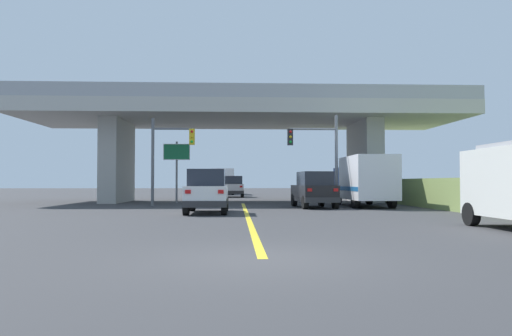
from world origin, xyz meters
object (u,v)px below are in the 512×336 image
object	(u,v)px
traffic_signal_nearside	(320,150)
semi_truck_distant	(224,181)
highway_sign	(177,157)
box_truck	(364,180)
suv_lead	(207,191)
traffic_signal_farside	(167,150)
sedan_oncoming	(233,187)
suv_crossing	(314,190)

from	to	relation	value
traffic_signal_nearside	semi_truck_distant	distance (m)	29.17
highway_sign	box_truck	bearing A→B (deg)	-25.33
suv_lead	traffic_signal_farside	bearing A→B (deg)	113.12
sedan_oncoming	semi_truck_distant	bearing A→B (deg)	96.32
highway_sign	semi_truck_distant	size ratio (longest dim) A/B	0.58
highway_sign	semi_truck_distant	world-z (taller)	highway_sign
traffic_signal_nearside	traffic_signal_farside	distance (m)	9.08
suv_crossing	sedan_oncoming	world-z (taller)	same
suv_crossing	box_truck	bearing A→B (deg)	14.21
suv_crossing	sedan_oncoming	size ratio (longest dim) A/B	0.93
box_truck	suv_crossing	bearing A→B (deg)	-162.08
suv_lead	highway_sign	distance (m)	11.55
box_truck	highway_sign	xyz separation A→B (m)	(-11.64, 5.51, 1.61)
sedan_oncoming	traffic_signal_nearside	xyz separation A→B (m)	(5.13, -18.31, 2.34)
highway_sign	semi_truck_distant	xyz separation A→B (m)	(2.77, 23.06, -1.58)
traffic_signal_farside	semi_truck_distant	bearing A→B (deg)	84.23
traffic_signal_nearside	highway_sign	xyz separation A→B (m)	(-9.02, 5.37, -0.20)
suv_crossing	traffic_signal_nearside	size ratio (longest dim) A/B	0.81
semi_truck_distant	highway_sign	bearing A→B (deg)	-96.85
highway_sign	semi_truck_distant	distance (m)	23.28
suv_crossing	traffic_signal_farside	size ratio (longest dim) A/B	0.83
suv_lead	semi_truck_distant	bearing A→B (deg)	89.98
traffic_signal_farside	suv_lead	bearing A→B (deg)	-66.88
suv_lead	suv_crossing	world-z (taller)	same
suv_lead	traffic_signal_farside	distance (m)	7.44
box_truck	highway_sign	distance (m)	12.98
traffic_signal_nearside	suv_lead	bearing A→B (deg)	-138.00
highway_sign	suv_crossing	bearing A→B (deg)	-37.53
suv_lead	suv_crossing	bearing A→B (deg)	38.03
suv_lead	sedan_oncoming	bearing A→B (deg)	87.29
suv_lead	traffic_signal_nearside	distance (m)	8.75
suv_lead	semi_truck_distant	world-z (taller)	semi_truck_distant
traffic_signal_farside	highway_sign	world-z (taller)	traffic_signal_farside
suv_crossing	traffic_signal_nearside	world-z (taller)	traffic_signal_nearside
suv_crossing	semi_truck_distant	size ratio (longest dim) A/B	0.59
traffic_signal_nearside	highway_sign	size ratio (longest dim) A/B	1.27
suv_lead	sedan_oncoming	size ratio (longest dim) A/B	0.91
box_truck	traffic_signal_farside	bearing A→B (deg)	175.12
traffic_signal_nearside	semi_truck_distant	world-z (taller)	traffic_signal_nearside
suv_lead	suv_crossing	size ratio (longest dim) A/B	0.98
box_truck	suv_lead	bearing A→B (deg)	-148.22
traffic_signal_farside	box_truck	bearing A→B (deg)	-4.88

